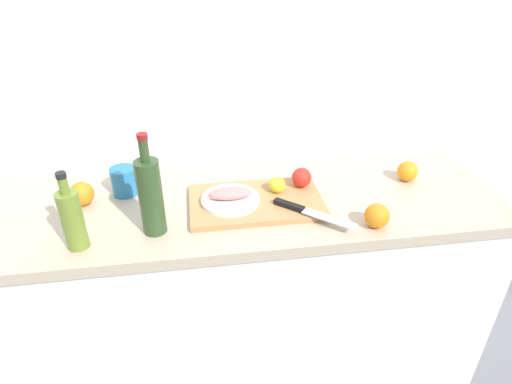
% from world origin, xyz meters
% --- Properties ---
extents(ground_plane, '(12.00, 12.00, 0.00)m').
position_xyz_m(ground_plane, '(0.00, 0.00, 0.00)').
color(ground_plane, slate).
extents(back_wall, '(3.20, 0.05, 2.50)m').
position_xyz_m(back_wall, '(0.00, 0.33, 1.25)').
color(back_wall, white).
rests_on(back_wall, ground_plane).
extents(kitchen_counter, '(2.00, 0.60, 0.90)m').
position_xyz_m(kitchen_counter, '(0.00, 0.00, 0.45)').
color(kitchen_counter, white).
rests_on(kitchen_counter, ground_plane).
extents(cutting_board, '(0.46, 0.27, 0.02)m').
position_xyz_m(cutting_board, '(0.12, -0.04, 0.91)').
color(cutting_board, tan).
rests_on(cutting_board, kitchen_counter).
extents(white_plate, '(0.20, 0.20, 0.01)m').
position_xyz_m(white_plate, '(0.03, -0.04, 0.93)').
color(white_plate, white).
rests_on(white_plate, cutting_board).
extents(fish_fillet, '(0.15, 0.06, 0.04)m').
position_xyz_m(fish_fillet, '(0.03, -0.04, 0.95)').
color(fish_fillet, tan).
rests_on(fish_fillet, white_plate).
extents(chef_knife, '(0.24, 0.21, 0.02)m').
position_xyz_m(chef_knife, '(0.26, -0.14, 0.93)').
color(chef_knife, silver).
rests_on(chef_knife, cutting_board).
extents(lemon_0, '(0.06, 0.06, 0.06)m').
position_xyz_m(lemon_0, '(0.20, 0.00, 0.95)').
color(lemon_0, yellow).
rests_on(lemon_0, cutting_board).
extents(tomato_0, '(0.07, 0.07, 0.07)m').
position_xyz_m(tomato_0, '(0.30, 0.03, 0.96)').
color(tomato_0, red).
rests_on(tomato_0, cutting_board).
extents(olive_oil_bottle, '(0.06, 0.06, 0.25)m').
position_xyz_m(olive_oil_bottle, '(-0.44, -0.19, 1.00)').
color(olive_oil_bottle, olive).
rests_on(olive_oil_bottle, kitchen_counter).
extents(wine_bottle, '(0.07, 0.07, 0.33)m').
position_xyz_m(wine_bottle, '(-0.22, -0.15, 1.03)').
color(wine_bottle, '#2D4723').
rests_on(wine_bottle, kitchen_counter).
extents(coffee_mug_0, '(0.13, 0.09, 0.10)m').
position_xyz_m(coffee_mug_0, '(-0.33, 0.10, 0.95)').
color(coffee_mug_0, '#2672B2').
rests_on(coffee_mug_0, kitchen_counter).
extents(orange_1, '(0.08, 0.08, 0.08)m').
position_xyz_m(orange_1, '(-0.47, 0.05, 0.94)').
color(orange_1, orange).
rests_on(orange_1, kitchen_counter).
extents(orange_2, '(0.08, 0.08, 0.08)m').
position_xyz_m(orange_2, '(0.71, 0.05, 0.94)').
color(orange_2, orange).
rests_on(orange_2, kitchen_counter).
extents(orange_3, '(0.08, 0.08, 0.08)m').
position_xyz_m(orange_3, '(0.48, -0.23, 0.94)').
color(orange_3, orange).
rests_on(orange_3, kitchen_counter).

